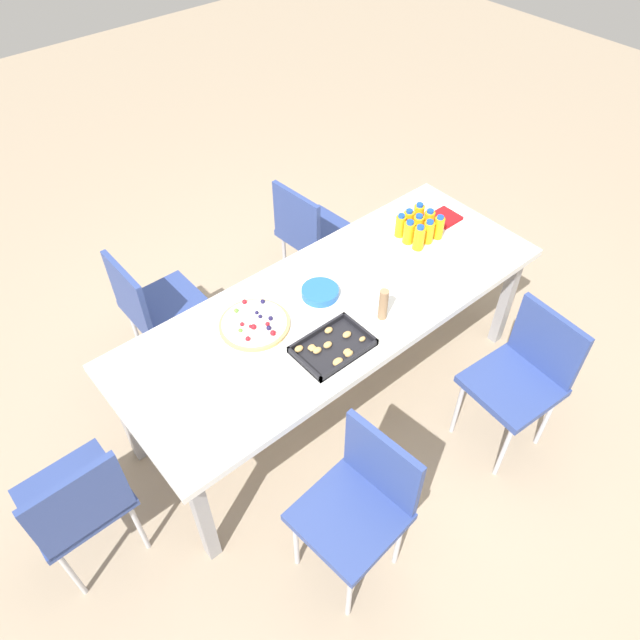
{
  "coord_description": "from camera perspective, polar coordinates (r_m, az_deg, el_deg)",
  "views": [
    {
      "loc": [
        1.43,
        1.57,
        2.78
      ],
      "look_at": [
        0.15,
        0.06,
        0.74
      ],
      "focal_mm": 33.48,
      "sensor_mm": 36.0,
      "label": 1
    }
  ],
  "objects": [
    {
      "name": "ground_plane",
      "position": [
        3.5,
        1.22,
        -6.81
      ],
      "size": [
        12.0,
        12.0,
        0.0
      ],
      "primitive_type": "plane",
      "color": "tan"
    },
    {
      "name": "party_table",
      "position": [
        3.0,
        1.41,
        0.89
      ],
      "size": [
        2.27,
        0.85,
        0.72
      ],
      "color": "white",
      "rests_on": "ground_plane"
    },
    {
      "name": "chair_far_left",
      "position": [
        3.11,
        18.91,
        -4.79
      ],
      "size": [
        0.43,
        0.43,
        0.83
      ],
      "rotation": [
        0.0,
        0.0,
        -1.65
      ],
      "color": "#33478C",
      "rests_on": "ground_plane"
    },
    {
      "name": "chair_near_right",
      "position": [
        3.39,
        -15.6,
        1.39
      ],
      "size": [
        0.4,
        0.4,
        0.83
      ],
      "rotation": [
        0.0,
        0.0,
        1.58
      ],
      "color": "#33478C",
      "rests_on": "ground_plane"
    },
    {
      "name": "chair_near_left",
      "position": [
        3.77,
        -0.9,
        8.52
      ],
      "size": [
        0.43,
        0.43,
        0.83
      ],
      "rotation": [
        0.0,
        0.0,
        1.64
      ],
      "color": "#33478C",
      "rests_on": "ground_plane"
    },
    {
      "name": "chair_end",
      "position": [
        2.75,
        -22.15,
        -15.9
      ],
      "size": [
        0.4,
        0.4,
        0.83
      ],
      "rotation": [
        0.0,
        0.0,
        3.15
      ],
      "color": "#33478C",
      "rests_on": "ground_plane"
    },
    {
      "name": "chair_far_right",
      "position": [
        2.57,
        3.92,
        -16.81
      ],
      "size": [
        0.43,
        0.43,
        0.83
      ],
      "rotation": [
        0.0,
        0.0,
        -1.48
      ],
      "color": "#33478C",
      "rests_on": "ground_plane"
    },
    {
      "name": "juice_bottle_0",
      "position": [
        3.45,
        9.39,
        9.86
      ],
      "size": [
        0.06,
        0.06,
        0.14
      ],
      "color": "#FAAC14",
      "rests_on": "party_table"
    },
    {
      "name": "juice_bottle_1",
      "position": [
        3.41,
        8.44,
        9.4
      ],
      "size": [
        0.06,
        0.06,
        0.13
      ],
      "color": "#F9AC14",
      "rests_on": "party_table"
    },
    {
      "name": "juice_bottle_2",
      "position": [
        3.36,
        7.68,
        8.92
      ],
      "size": [
        0.06,
        0.06,
        0.14
      ],
      "color": "#F9AC14",
      "rests_on": "party_table"
    },
    {
      "name": "juice_bottle_3",
      "position": [
        3.41,
        10.36,
        9.28
      ],
      "size": [
        0.06,
        0.06,
        0.14
      ],
      "color": "#F9AE14",
      "rests_on": "party_table"
    },
    {
      "name": "juice_bottle_4",
      "position": [
        3.37,
        9.33,
        8.83
      ],
      "size": [
        0.06,
        0.06,
        0.14
      ],
      "color": "#FAAD14",
      "rests_on": "party_table"
    },
    {
      "name": "juice_bottle_5",
      "position": [
        3.32,
        8.49,
        8.29
      ],
      "size": [
        0.06,
        0.06,
        0.14
      ],
      "color": "#FAAC14",
      "rests_on": "party_table"
    },
    {
      "name": "juice_bottle_6",
      "position": [
        3.38,
        11.28,
        8.67
      ],
      "size": [
        0.06,
        0.06,
        0.14
      ],
      "color": "#F9AC14",
      "rests_on": "party_table"
    },
    {
      "name": "juice_bottle_7",
      "position": [
        3.33,
        10.33,
        8.28
      ],
      "size": [
        0.06,
        0.06,
        0.14
      ],
      "color": "#FAAE14",
      "rests_on": "party_table"
    },
    {
      "name": "juice_bottle_8",
      "position": [
        3.28,
        9.44,
        7.74
      ],
      "size": [
        0.06,
        0.06,
        0.15
      ],
      "color": "#FAAC14",
      "rests_on": "party_table"
    },
    {
      "name": "fruit_pizza",
      "position": [
        2.85,
        -6.27,
        -0.38
      ],
      "size": [
        0.34,
        0.34,
        0.05
      ],
      "color": "tan",
      "rests_on": "party_table"
    },
    {
      "name": "snack_tray",
      "position": [
        2.74,
        1.19,
        -2.61
      ],
      "size": [
        0.35,
        0.24,
        0.04
      ],
      "color": "black",
      "rests_on": "party_table"
    },
    {
      "name": "plate_stack",
      "position": [
        2.98,
        0.01,
        2.67
      ],
      "size": [
        0.19,
        0.19,
        0.04
      ],
      "color": "blue",
      "rests_on": "party_table"
    },
    {
      "name": "napkin_stack",
      "position": [
        3.56,
        11.84,
        9.58
      ],
      "size": [
        0.15,
        0.15,
        0.02
      ],
      "primitive_type": "cube",
      "color": "red",
      "rests_on": "party_table"
    },
    {
      "name": "cardboard_tube",
      "position": [
        2.84,
        6.06,
        1.48
      ],
      "size": [
        0.04,
        0.04,
        0.17
      ],
      "primitive_type": "cylinder",
      "color": "#9E7A56",
      "rests_on": "party_table"
    }
  ]
}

